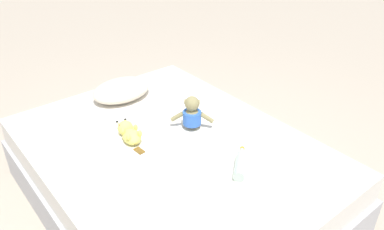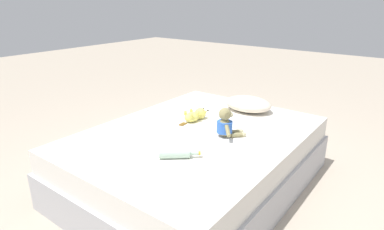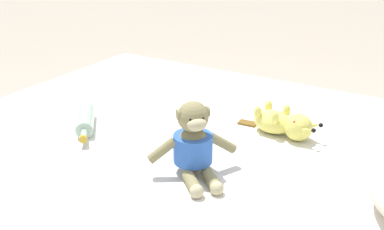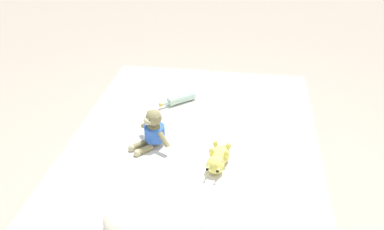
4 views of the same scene
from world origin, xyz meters
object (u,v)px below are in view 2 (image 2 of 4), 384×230
at_px(bed, 196,159).
at_px(plush_monkey, 226,125).
at_px(glass_bottle, 176,154).
at_px(plush_yellow_creature, 196,115).
at_px(pillow, 248,104).

distance_m(bed, plush_monkey, 0.42).
bearing_deg(bed, plush_monkey, 18.00).
bearing_deg(glass_bottle, plush_monkey, 82.03).
height_order(bed, plush_yellow_creature, plush_yellow_creature).
relative_size(bed, plush_yellow_creature, 6.23).
xyz_separation_m(bed, pillow, (0.08, 0.73, 0.31)).
height_order(pillow, plush_yellow_creature, pillow).
bearing_deg(plush_monkey, glass_bottle, -97.97).
bearing_deg(pillow, plush_monkey, -76.66).
height_order(plush_monkey, glass_bottle, plush_monkey).
bearing_deg(pillow, glass_bottle, -85.99).
height_order(plush_yellow_creature, glass_bottle, plush_yellow_creature).
distance_m(bed, pillow, 0.80).
relative_size(pillow, glass_bottle, 1.91).
distance_m(plush_yellow_creature, glass_bottle, 0.74).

